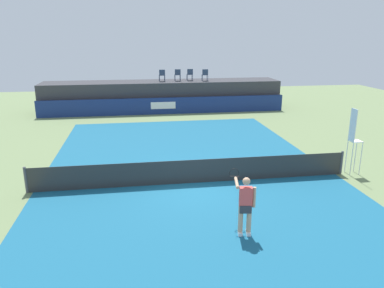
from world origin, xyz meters
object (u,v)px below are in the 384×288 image
object	(u,v)px
spectator_chair_right	(205,74)
spectator_chair_far_left	(162,75)
spectator_chair_center	(190,74)
net_post_near	(26,180)
tennis_player	(245,204)
umpire_chair	(354,137)
net_post_far	(341,163)
spectator_chair_left	(178,74)

from	to	relation	value
spectator_chair_right	spectator_chair_far_left	bearing A→B (deg)	176.51
spectator_chair_center	net_post_near	world-z (taller)	spectator_chair_center
spectator_chair_right	tennis_player	size ratio (longest dim) A/B	0.50
spectator_chair_far_left	net_post_near	size ratio (longest dim) A/B	0.89
umpire_chair	tennis_player	bearing A→B (deg)	-144.66
spectator_chair_center	spectator_chair_right	world-z (taller)	same
spectator_chair_far_left	tennis_player	world-z (taller)	spectator_chair_far_left
spectator_chair_right	umpire_chair	size ratio (longest dim) A/B	0.32
spectator_chair_right	spectator_chair_center	bearing A→B (deg)	158.07
spectator_chair_far_left	net_post_near	distance (m)	16.49
net_post_far	tennis_player	size ratio (longest dim) A/B	0.56
net_post_far	tennis_player	xyz separation A→B (m)	(-5.37, -4.09, 0.46)
spectator_chair_left	net_post_near	bearing A→B (deg)	-115.87
spectator_chair_far_left	spectator_chair_left	size ratio (longest dim) A/B	1.00
spectator_chair_far_left	net_post_far	distance (m)	16.50
net_post_near	tennis_player	size ratio (longest dim) A/B	0.56
spectator_chair_left	net_post_far	distance (m)	16.20
umpire_chair	spectator_chair_right	bearing A→B (deg)	102.59
spectator_chair_center	net_post_near	xyz separation A→B (m)	(-8.36, -15.37, -2.19)
spectator_chair_center	umpire_chair	world-z (taller)	spectator_chair_center
umpire_chair	net_post_near	bearing A→B (deg)	-179.99
net_post_near	net_post_far	size ratio (longest dim) A/B	1.00
spectator_chair_left	tennis_player	distance (m)	19.43
spectator_chair_right	umpire_chair	bearing A→B (deg)	-77.41
spectator_chair_right	net_post_far	xyz separation A→B (m)	(2.93, -14.93, -2.19)
tennis_player	net_post_far	bearing A→B (deg)	37.31
spectator_chair_center	net_post_far	xyz separation A→B (m)	(4.04, -15.37, -2.19)
spectator_chair_far_left	umpire_chair	distance (m)	16.54
spectator_chair_left	net_post_far	xyz separation A→B (m)	(5.00, -15.25, -2.19)
spectator_chair_far_left	spectator_chair_left	xyz separation A→B (m)	(1.20, 0.13, 0.00)
tennis_player	spectator_chair_right	bearing A→B (deg)	82.69
spectator_chair_far_left	spectator_chair_right	size ratio (longest dim) A/B	1.00
umpire_chair	net_post_far	xyz separation A→B (m)	(-0.40, -0.00, -1.09)
spectator_chair_left	spectator_chair_center	world-z (taller)	same
net_post_far	spectator_chair_right	bearing A→B (deg)	101.11
spectator_chair_right	tennis_player	distance (m)	19.25
spectator_chair_right	tennis_player	bearing A→B (deg)	-97.31
spectator_chair_left	tennis_player	world-z (taller)	spectator_chair_left
net_post_far	tennis_player	distance (m)	6.77
net_post_near	tennis_player	distance (m)	8.15
spectator_chair_center	net_post_far	distance (m)	16.04
spectator_chair_left	net_post_near	xyz separation A→B (m)	(-7.40, -15.25, -2.19)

